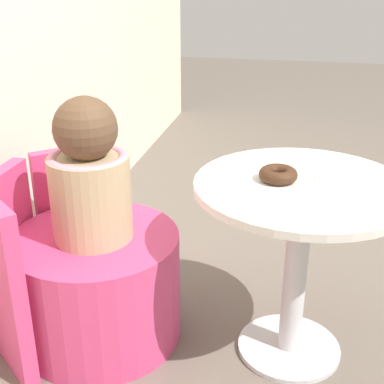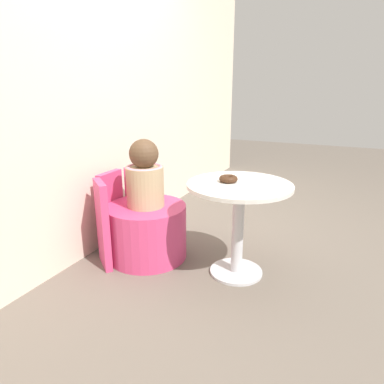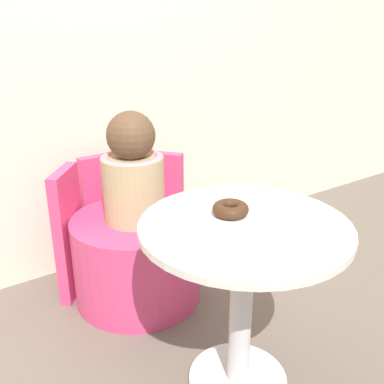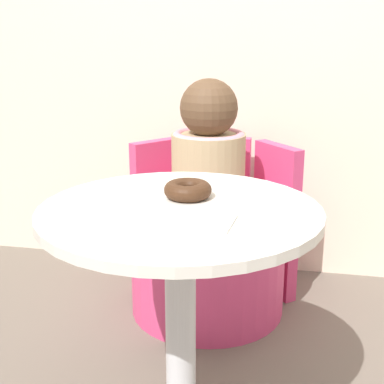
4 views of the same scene
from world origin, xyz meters
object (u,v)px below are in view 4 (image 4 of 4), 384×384
object	(u,v)px
round_table	(180,268)
child_figure	(209,153)
donut	(188,190)
tub_chair	(208,260)

from	to	relation	value
round_table	child_figure	world-z (taller)	child_figure
child_figure	donut	world-z (taller)	child_figure
tub_chair	donut	world-z (taller)	donut
tub_chair	child_figure	distance (m)	0.42
round_table	donut	xyz separation A→B (m)	(0.00, 0.08, 0.18)
tub_chair	donut	size ratio (longest dim) A/B	4.84
round_table	tub_chair	world-z (taller)	round_table
child_figure	donut	xyz separation A→B (m)	(0.05, -0.61, 0.04)
child_figure	round_table	bearing A→B (deg)	-86.04
round_table	donut	bearing A→B (deg)	87.69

